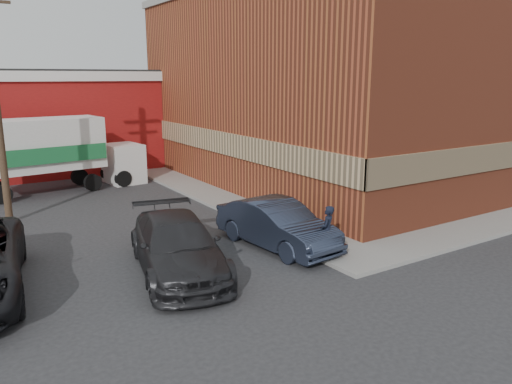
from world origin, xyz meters
TOP-DOWN VIEW (x-y plane):
  - ground at (0.00, 0.00)m, footprint 90.00×90.00m
  - brick_building at (8.50, 9.00)m, footprint 14.25×18.25m
  - sidewalk_south at (7.50, -0.90)m, footprint 16.00×1.80m
  - sidewalk_west at (0.60, 9.00)m, footprint 1.80×18.00m
  - warehouse at (-6.00, 20.00)m, footprint 16.30×8.30m
  - man at (-0.20, -0.25)m, footprint 0.65×0.61m
  - sedan at (-0.80, 1.43)m, footprint 2.02×4.62m
  - suv_b at (-4.25, 1.19)m, footprint 3.22×5.55m
  - box_truck at (-4.86, 13.33)m, footprint 7.06×2.75m

SIDE VIEW (x-z plane):
  - ground at x=0.00m, z-range 0.00..0.00m
  - sidewalk_south at x=7.50m, z-range 0.00..0.12m
  - sidewalk_west at x=0.60m, z-range 0.00..0.12m
  - sedan at x=-0.80m, z-range 0.00..1.48m
  - suv_b at x=-4.25m, z-range 0.00..1.51m
  - man at x=-0.20m, z-range 0.12..1.62m
  - box_truck at x=-4.86m, z-range 0.26..3.66m
  - warehouse at x=-6.00m, z-range 0.01..5.61m
  - brick_building at x=8.50m, z-range 0.00..9.36m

